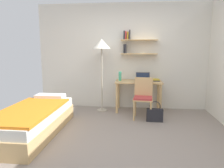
{
  "coord_description": "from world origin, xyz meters",
  "views": [
    {
      "loc": [
        0.24,
        -3.22,
        1.47
      ],
      "look_at": [
        -0.17,
        0.51,
        0.85
      ],
      "focal_mm": 33.3,
      "sensor_mm": 36.0,
      "label": 1
    }
  ],
  "objects_px": {
    "standing_lamp": "(102,48)",
    "book_stack": "(156,80)",
    "bed": "(33,120)",
    "desk": "(138,87)",
    "laptop": "(143,79)",
    "desk_chair": "(143,96)",
    "water_bottle": "(120,76)",
    "handbag": "(155,114)"
  },
  "relations": [
    {
      "from": "desk",
      "to": "standing_lamp",
      "type": "distance_m",
      "value": 1.27
    },
    {
      "from": "laptop",
      "to": "water_bottle",
      "type": "distance_m",
      "value": 0.55
    },
    {
      "from": "laptop",
      "to": "handbag",
      "type": "relative_size",
      "value": 0.78
    },
    {
      "from": "bed",
      "to": "desk",
      "type": "distance_m",
      "value": 2.47
    },
    {
      "from": "desk_chair",
      "to": "water_bottle",
      "type": "relative_size",
      "value": 3.96
    },
    {
      "from": "desk",
      "to": "standing_lamp",
      "type": "height_order",
      "value": "standing_lamp"
    },
    {
      "from": "desk",
      "to": "handbag",
      "type": "xyz_separation_m",
      "value": [
        0.33,
        -0.71,
        -0.45
      ]
    },
    {
      "from": "desk",
      "to": "water_bottle",
      "type": "height_order",
      "value": "water_bottle"
    },
    {
      "from": "desk_chair",
      "to": "handbag",
      "type": "xyz_separation_m",
      "value": [
        0.24,
        -0.21,
        -0.34
      ]
    },
    {
      "from": "standing_lamp",
      "to": "book_stack",
      "type": "bearing_deg",
      "value": 5.34
    },
    {
      "from": "laptop",
      "to": "water_bottle",
      "type": "height_order",
      "value": "water_bottle"
    },
    {
      "from": "standing_lamp",
      "to": "handbag",
      "type": "relative_size",
      "value": 3.99
    },
    {
      "from": "desk",
      "to": "laptop",
      "type": "xyz_separation_m",
      "value": [
        0.1,
        0.03,
        0.19
      ]
    },
    {
      "from": "book_stack",
      "to": "handbag",
      "type": "distance_m",
      "value": 0.99
    },
    {
      "from": "handbag",
      "to": "desk_chair",
      "type": "bearing_deg",
      "value": 138.24
    },
    {
      "from": "laptop",
      "to": "handbag",
      "type": "distance_m",
      "value": 1.01
    },
    {
      "from": "desk",
      "to": "desk_chair",
      "type": "relative_size",
      "value": 1.25
    },
    {
      "from": "standing_lamp",
      "to": "water_bottle",
      "type": "height_order",
      "value": "standing_lamp"
    },
    {
      "from": "bed",
      "to": "handbag",
      "type": "xyz_separation_m",
      "value": [
        2.2,
        0.86,
        -0.09
      ]
    },
    {
      "from": "laptop",
      "to": "water_bottle",
      "type": "xyz_separation_m",
      "value": [
        -0.54,
        -0.01,
        0.06
      ]
    },
    {
      "from": "standing_lamp",
      "to": "handbag",
      "type": "bearing_deg",
      "value": -28.4
    },
    {
      "from": "bed",
      "to": "standing_lamp",
      "type": "xyz_separation_m",
      "value": [
        0.99,
        1.51,
        1.28
      ]
    },
    {
      "from": "standing_lamp",
      "to": "book_stack",
      "type": "distance_m",
      "value": 1.5
    },
    {
      "from": "desk",
      "to": "desk_chair",
      "type": "bearing_deg",
      "value": -79.37
    },
    {
      "from": "bed",
      "to": "laptop",
      "type": "relative_size",
      "value": 5.93
    },
    {
      "from": "desk_chair",
      "to": "bed",
      "type": "bearing_deg",
      "value": -151.24
    },
    {
      "from": "desk",
      "to": "handbag",
      "type": "relative_size",
      "value": 2.54
    },
    {
      "from": "bed",
      "to": "desk_chair",
      "type": "distance_m",
      "value": 2.25
    },
    {
      "from": "water_bottle",
      "to": "desk_chair",
      "type": "bearing_deg",
      "value": -43.98
    },
    {
      "from": "standing_lamp",
      "to": "laptop",
      "type": "height_order",
      "value": "standing_lamp"
    },
    {
      "from": "bed",
      "to": "book_stack",
      "type": "xyz_separation_m",
      "value": [
        2.27,
        1.63,
        0.52
      ]
    },
    {
      "from": "water_bottle",
      "to": "book_stack",
      "type": "distance_m",
      "value": 0.86
    },
    {
      "from": "bed",
      "to": "handbag",
      "type": "bearing_deg",
      "value": 21.45
    },
    {
      "from": "desk_chair",
      "to": "handbag",
      "type": "relative_size",
      "value": 2.03
    },
    {
      "from": "book_stack",
      "to": "laptop",
      "type": "bearing_deg",
      "value": -174.27
    },
    {
      "from": "desk",
      "to": "laptop",
      "type": "bearing_deg",
      "value": 15.99
    },
    {
      "from": "standing_lamp",
      "to": "water_bottle",
      "type": "xyz_separation_m",
      "value": [
        0.43,
        0.08,
        -0.68
      ]
    },
    {
      "from": "standing_lamp",
      "to": "laptop",
      "type": "xyz_separation_m",
      "value": [
        0.97,
        0.09,
        -0.73
      ]
    },
    {
      "from": "bed",
      "to": "desk",
      "type": "xyz_separation_m",
      "value": [
        1.86,
        1.58,
        0.36
      ]
    },
    {
      "from": "standing_lamp",
      "to": "desk_chair",
      "type": "bearing_deg",
      "value": -24.43
    },
    {
      "from": "desk",
      "to": "water_bottle",
      "type": "bearing_deg",
      "value": 177.49
    },
    {
      "from": "standing_lamp",
      "to": "book_stack",
      "type": "height_order",
      "value": "standing_lamp"
    }
  ]
}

